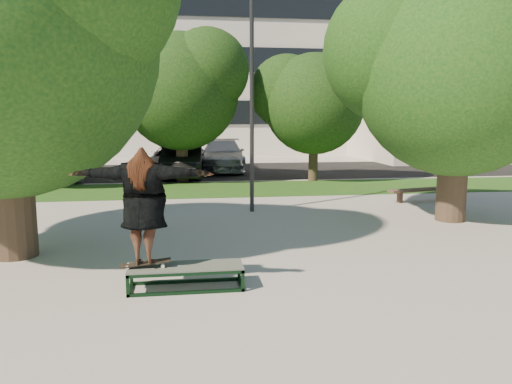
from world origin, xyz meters
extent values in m
plane|color=#9C958F|center=(0.00, 0.00, 0.00)|extent=(120.00, 120.00, 0.00)
cube|color=#174513|center=(1.00, 9.50, 0.01)|extent=(30.00, 4.00, 0.02)
cube|color=black|center=(0.00, 16.00, 0.01)|extent=(40.00, 8.00, 0.01)
cylinder|color=#38281E|center=(-4.20, 1.00, 1.60)|extent=(0.84, 0.84, 3.20)
sphere|color=#103D13|center=(-4.20, 1.00, 4.07)|extent=(5.80, 5.80, 5.80)
cylinder|color=#38281E|center=(6.00, 3.00, 1.50)|extent=(0.76, 0.76, 3.00)
sphere|color=#103D13|center=(6.00, 3.00, 3.78)|extent=(5.20, 5.20, 5.20)
sphere|color=#103D13|center=(4.70, 3.78, 4.43)|extent=(3.90, 3.90, 3.90)
cylinder|color=#38281E|center=(-6.50, 11.00, 1.40)|extent=(0.44, 0.44, 2.80)
sphere|color=black|center=(-6.50, 11.00, 3.46)|extent=(4.40, 4.40, 4.40)
sphere|color=black|center=(-7.60, 11.66, 4.01)|extent=(3.30, 3.30, 3.30)
sphere|color=black|center=(-5.51, 10.56, 4.23)|extent=(3.08, 3.08, 3.08)
cylinder|color=#38281E|center=(-1.00, 12.00, 1.50)|extent=(0.50, 0.50, 3.00)
sphere|color=black|center=(-1.00, 12.00, 3.72)|extent=(4.80, 4.80, 4.80)
sphere|color=black|center=(-2.20, 12.72, 4.32)|extent=(3.60, 3.60, 3.60)
sphere|color=black|center=(0.08, 11.52, 4.56)|extent=(3.36, 3.36, 3.36)
cylinder|color=#38281E|center=(4.50, 11.50, 1.30)|extent=(0.40, 0.40, 2.60)
sphere|color=black|center=(4.50, 11.50, 3.23)|extent=(4.20, 4.20, 4.20)
sphere|color=black|center=(3.45, 12.13, 3.75)|extent=(3.15, 3.15, 3.15)
sphere|color=black|center=(5.45, 11.08, 3.96)|extent=(2.94, 2.94, 2.94)
cylinder|color=#2D2D30|center=(1.00, 5.00, 3.00)|extent=(0.12, 0.12, 6.00)
cube|color=beige|center=(-2.00, 32.00, 8.00)|extent=(30.00, 14.00, 16.00)
cube|color=black|center=(-2.00, 24.94, 3.00)|extent=(27.60, 0.12, 1.60)
cube|color=black|center=(-2.00, 24.94, 6.50)|extent=(27.60, 0.12, 1.60)
cube|color=black|center=(-2.00, 24.94, 10.00)|extent=(27.60, 0.12, 1.60)
cube|color=beige|center=(18.00, 22.00, 4.00)|extent=(15.00, 10.00, 8.00)
cube|color=#475147|center=(-0.91, -1.34, 0.36)|extent=(1.80, 0.60, 0.03)
cylinder|color=white|center=(-1.80, -1.42, 0.40)|extent=(0.06, 0.03, 0.06)
cylinder|color=white|center=(-1.80, -1.26, 0.40)|extent=(0.06, 0.03, 0.06)
cylinder|color=white|center=(-1.26, -1.42, 0.40)|extent=(0.06, 0.03, 0.06)
cylinder|color=white|center=(-1.26, -1.26, 0.40)|extent=(0.06, 0.03, 0.06)
cube|color=black|center=(-1.53, -1.34, 0.44)|extent=(0.78, 0.20, 0.10)
imported|color=#542924|center=(-1.53, -1.34, 1.35)|extent=(2.29, 1.03, 1.80)
cube|color=#4F3B2F|center=(5.84, 5.77, 0.18)|extent=(0.16, 0.16, 0.36)
cube|color=#4F3B2F|center=(7.78, 6.22, 0.18)|extent=(0.16, 0.16, 0.36)
cube|color=#4F3B2F|center=(6.81, 6.00, 0.38)|extent=(2.73, 0.97, 0.07)
imported|color=#AEAEB3|center=(-6.13, 13.50, 0.81)|extent=(2.47, 4.96, 1.62)
imported|color=black|center=(-1.00, 13.58, 0.81)|extent=(1.94, 5.01, 1.63)
imported|color=slate|center=(-1.43, 14.33, 0.68)|extent=(2.62, 5.06, 1.37)
imported|color=#B4B4B9|center=(0.99, 16.14, 0.79)|extent=(2.58, 5.56, 1.57)
camera|label=1|loc=(-0.89, -9.03, 2.70)|focal=35.00mm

